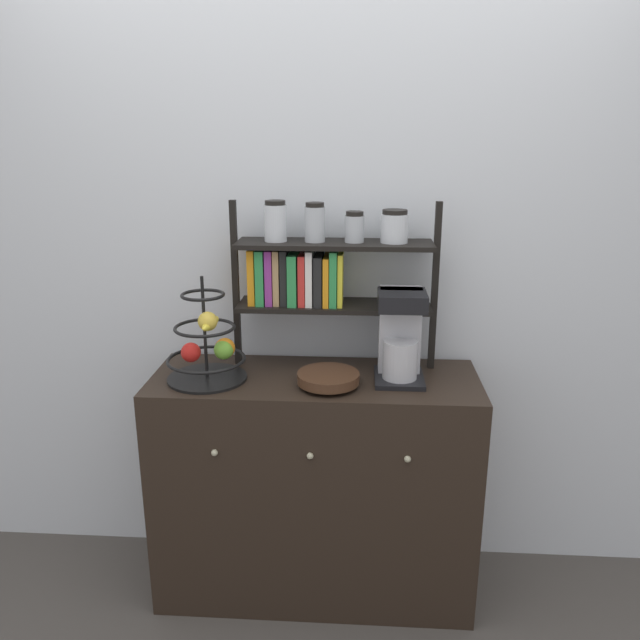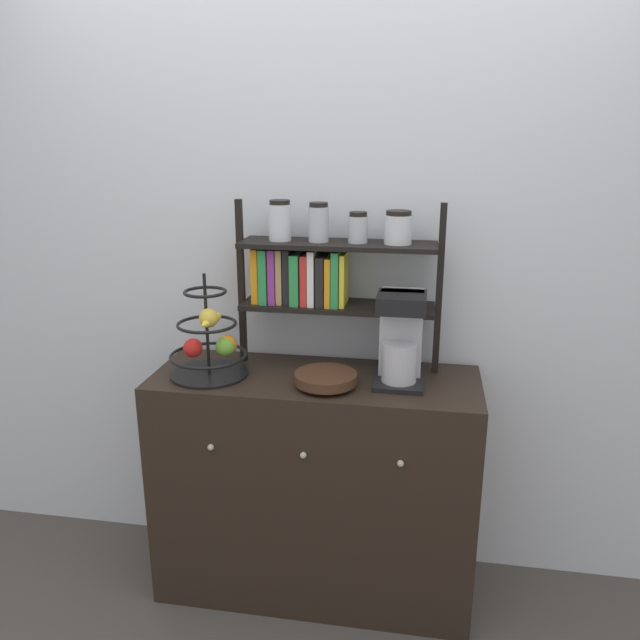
% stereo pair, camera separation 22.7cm
% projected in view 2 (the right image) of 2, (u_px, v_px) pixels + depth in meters
% --- Properties ---
extents(ground_plane, '(12.00, 12.00, 0.00)m').
position_uv_depth(ground_plane, '(305.00, 622.00, 2.39)').
color(ground_plane, '#47423D').
extents(wall_back, '(7.00, 0.05, 2.60)m').
position_uv_depth(wall_back, '(327.00, 263.00, 2.48)').
color(wall_back, silver).
rests_on(wall_back, ground_plane).
extents(sideboard, '(1.23, 0.47, 0.92)m').
position_uv_depth(sideboard, '(315.00, 485.00, 2.47)').
color(sideboard, black).
rests_on(sideboard, ground_plane).
extents(coffee_maker, '(0.18, 0.21, 0.34)m').
position_uv_depth(coffee_maker, '(401.00, 338.00, 2.25)').
color(coffee_maker, black).
rests_on(coffee_maker, sideboard).
extents(fruit_stand, '(0.29, 0.29, 0.39)m').
position_uv_depth(fruit_stand, '(210.00, 344.00, 2.32)').
color(fruit_stand, black).
rests_on(fruit_stand, sideboard).
extents(wooden_bowl, '(0.23, 0.23, 0.05)m').
position_uv_depth(wooden_bowl, '(326.00, 379.00, 2.24)').
color(wooden_bowl, '#422819').
rests_on(wooden_bowl, sideboard).
extents(shelf_hutch, '(0.78, 0.20, 0.64)m').
position_uv_depth(shelf_hutch, '(320.00, 267.00, 2.35)').
color(shelf_hutch, black).
rests_on(shelf_hutch, sideboard).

